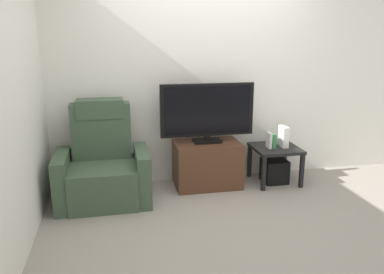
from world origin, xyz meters
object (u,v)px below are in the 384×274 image
(television, at_px, (207,112))
(subwoofer_box, at_px, (274,171))
(recliner_armchair, at_px, (103,167))
(game_console, at_px, (283,136))
(tv_stand, at_px, (207,164))
(book_leftmost, at_px, (269,140))
(side_table, at_px, (275,152))
(book_middle, at_px, (273,141))

(television, bearing_deg, subwoofer_box, -4.73)
(television, relative_size, recliner_armchair, 1.02)
(subwoofer_box, xyz_separation_m, game_console, (0.09, 0.01, 0.43))
(tv_stand, xyz_separation_m, television, (-0.00, 0.02, 0.63))
(recliner_armchair, height_order, game_console, recliner_armchair)
(book_leftmost, bearing_deg, television, 173.10)
(tv_stand, xyz_separation_m, recliner_armchair, (-1.21, -0.16, 0.10))
(recliner_armchair, relative_size, subwoofer_box, 3.81)
(tv_stand, bearing_deg, side_table, -3.45)
(game_console, bearing_deg, subwoofer_box, -173.66)
(side_table, xyz_separation_m, subwoofer_box, (-0.00, -0.00, -0.23))
(book_leftmost, bearing_deg, subwoofer_box, 11.31)
(television, distance_m, book_middle, 0.88)
(side_table, relative_size, book_middle, 3.18)
(book_leftmost, height_order, book_middle, book_leftmost)
(tv_stand, xyz_separation_m, book_middle, (0.79, -0.07, 0.26))
(book_leftmost, relative_size, game_console, 0.75)
(recliner_armchair, height_order, book_leftmost, recliner_armchair)
(tv_stand, distance_m, subwoofer_box, 0.85)
(television, height_order, side_table, television)
(side_table, relative_size, game_console, 2.16)
(tv_stand, xyz_separation_m, book_leftmost, (0.74, -0.07, 0.27))
(side_table, bearing_deg, recliner_armchair, -176.80)
(recliner_armchair, relative_size, game_console, 4.32)
(book_middle, bearing_deg, side_table, 21.41)
(tv_stand, height_order, book_leftmost, book_leftmost)
(side_table, bearing_deg, game_console, 6.34)
(recliner_armchair, distance_m, side_table, 2.05)
(book_leftmost, bearing_deg, game_console, 8.97)
(subwoofer_box, bearing_deg, recliner_armchair, -176.80)
(tv_stand, xyz_separation_m, game_console, (0.93, -0.04, 0.30))
(television, bearing_deg, book_leftmost, -6.90)
(television, xyz_separation_m, recliner_armchair, (-1.21, -0.18, -0.53))
(book_middle, distance_m, game_console, 0.15)
(tv_stand, relative_size, book_middle, 4.54)
(tv_stand, distance_m, game_console, 0.98)
(recliner_armchair, distance_m, game_console, 2.15)
(side_table, height_order, book_middle, book_middle)
(television, distance_m, game_console, 0.99)
(book_leftmost, bearing_deg, book_middle, 0.00)
(book_leftmost, height_order, game_console, game_console)
(tv_stand, height_order, side_table, tv_stand)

